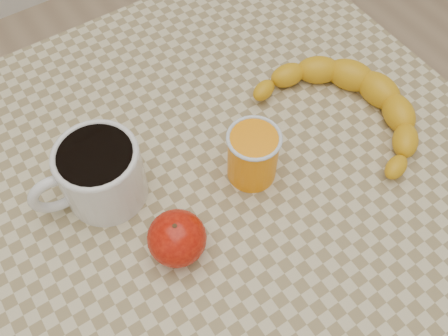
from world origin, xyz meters
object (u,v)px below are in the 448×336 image
coffee_mug (99,173)px  table (224,205)px  banana (348,108)px  orange_juice_glass (253,155)px  apple (177,238)px

coffee_mug → table: bearing=-23.8°
table → banana: (0.21, -0.01, 0.11)m
orange_juice_glass → apple: size_ratio=1.09×
coffee_mug → orange_juice_glass: size_ratio=1.85×
apple → banana: 0.33m
table → orange_juice_glass: 0.14m
orange_juice_glass → coffee_mug: bearing=155.9°
coffee_mug → banana: (0.36, -0.08, -0.03)m
coffee_mug → apple: bearing=-72.5°
apple → coffee_mug: bearing=107.5°
table → banana: bearing=-3.9°
apple → banana: bearing=8.4°
orange_juice_glass → apple: 0.15m
coffee_mug → banana: size_ratio=0.48×
orange_juice_glass → apple: bearing=-162.8°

